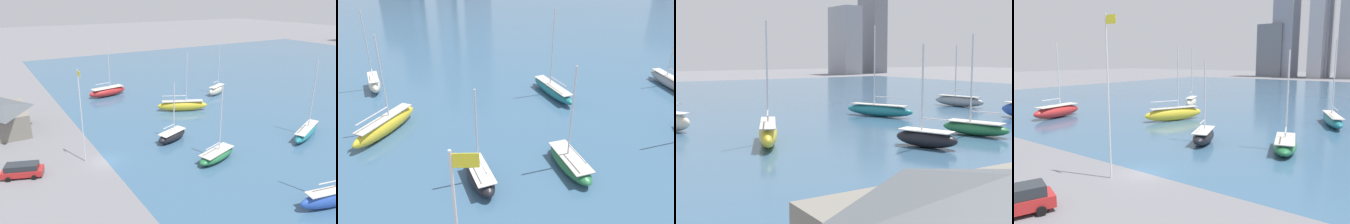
% 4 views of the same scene
% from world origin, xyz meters
% --- Properties ---
extents(ground_plane, '(500.00, 500.00, 0.00)m').
position_xyz_m(ground_plane, '(0.00, 0.00, 0.00)').
color(ground_plane, slate).
extents(boat_shed, '(11.82, 7.71, 5.03)m').
position_xyz_m(boat_shed, '(-19.87, -11.50, 2.51)').
color(boat_shed, slate).
rests_on(boat_shed, ground_plane).
extents(flag_pole, '(1.24, 0.14, 13.58)m').
position_xyz_m(flag_pole, '(-1.42, -2.62, 7.29)').
color(flag_pole, silver).
rests_on(flag_pole, ground_plane).
extents(sailboat_blue, '(3.60, 9.74, 15.80)m').
position_xyz_m(sailboat_blue, '(23.22, 18.86, 1.21)').
color(sailboat_blue, '#284CA8').
rests_on(sailboat_blue, harbor_water).
extents(sailboat_yellow, '(5.90, 10.22, 12.04)m').
position_xyz_m(sailboat_yellow, '(-13.45, 21.60, 1.17)').
color(sailboat_yellow, yellow).
rests_on(sailboat_yellow, harbor_water).
extents(sailboat_teal, '(5.95, 10.61, 12.90)m').
position_xyz_m(sailboat_teal, '(8.57, 32.59, 0.95)').
color(sailboat_teal, '#1E757F').
rests_on(sailboat_teal, harbor_water).
extents(sailboat_black, '(4.27, 6.71, 9.74)m').
position_xyz_m(sailboat_black, '(-1.50, 11.97, 0.91)').
color(sailboat_black, black).
rests_on(sailboat_black, harbor_water).
extents(sailboat_green, '(4.63, 7.98, 11.00)m').
position_xyz_m(sailboat_green, '(7.68, 14.09, 0.84)').
color(sailboat_green, '#236B3D').
rests_on(sailboat_green, harbor_water).
extents(sailboat_red, '(3.98, 9.73, 12.78)m').
position_xyz_m(sailboat_red, '(-31.58, 11.85, 1.14)').
color(sailboat_red, '#B72828').
rests_on(sailboat_red, harbor_water).
extents(sailboat_cream, '(4.14, 6.64, 12.20)m').
position_xyz_m(sailboat_cream, '(-19.50, 35.33, 1.21)').
color(sailboat_cream, beige).
rests_on(sailboat_cream, harbor_water).
extents(parked_suv_red, '(3.71, 5.54, 1.87)m').
position_xyz_m(parked_suv_red, '(-1.42, -11.05, 1.01)').
color(parked_suv_red, '#B22323').
rests_on(parked_suv_red, ground_plane).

